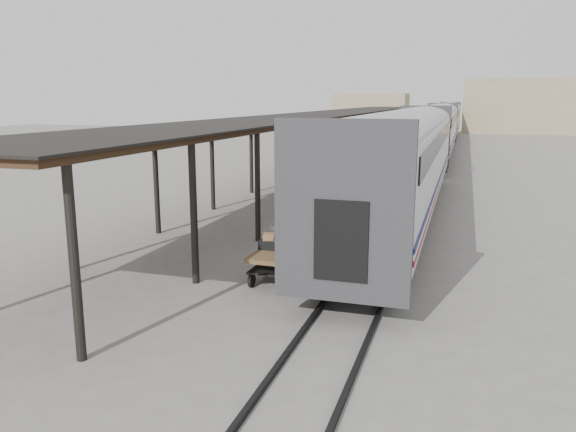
% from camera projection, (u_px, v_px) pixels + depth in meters
% --- Properties ---
extents(ground, '(160.00, 160.00, 0.00)m').
position_uv_depth(ground, '(265.00, 267.00, 17.25)').
color(ground, slate).
rests_on(ground, ground).
extents(train, '(3.45, 76.01, 4.01)m').
position_uv_depth(train, '(436.00, 128.00, 47.33)').
color(train, silver).
rests_on(train, ground).
extents(canopy, '(4.90, 64.30, 4.15)m').
position_uv_depth(canopy, '(334.00, 114.00, 39.85)').
color(canopy, '#422B19').
rests_on(canopy, ground).
extents(rails, '(1.54, 150.00, 0.12)m').
position_uv_depth(rails, '(434.00, 159.00, 48.06)').
color(rails, black).
rests_on(rails, ground).
extents(building_far, '(18.00, 10.00, 8.00)m').
position_uv_depth(building_far, '(525.00, 106.00, 85.18)').
color(building_far, tan).
rests_on(building_far, ground).
extents(building_left, '(12.00, 8.00, 6.00)m').
position_uv_depth(building_left, '(371.00, 111.00, 96.16)').
color(building_left, tan).
rests_on(building_left, ground).
extents(baggage_cart, '(1.32, 2.44, 0.86)m').
position_uv_depth(baggage_cart, '(281.00, 257.00, 15.99)').
color(baggage_cart, brown).
rests_on(baggage_cart, ground).
extents(suitcase_stack, '(1.24, 1.13, 0.57)m').
position_uv_depth(suitcase_stack, '(281.00, 241.00, 16.24)').
color(suitcase_stack, '#333436').
rests_on(suitcase_stack, baggage_cart).
extents(luggage_tug, '(0.91, 1.40, 1.20)m').
position_uv_depth(luggage_tug, '(296.00, 181.00, 31.65)').
color(luggage_tug, maroon).
rests_on(luggage_tug, ground).
extents(porter, '(0.45, 0.66, 1.74)m').
position_uv_depth(porter, '(282.00, 226.00, 15.09)').
color(porter, navy).
rests_on(porter, baggage_cart).
extents(pedestrian, '(0.95, 0.49, 1.55)m').
position_uv_depth(pedestrian, '(324.00, 180.00, 30.29)').
color(pedestrian, black).
rests_on(pedestrian, ground).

